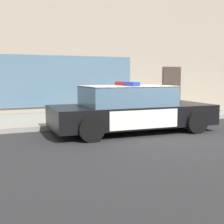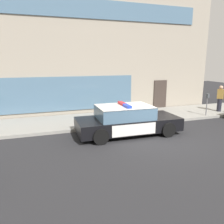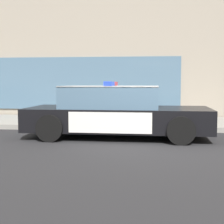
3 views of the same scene
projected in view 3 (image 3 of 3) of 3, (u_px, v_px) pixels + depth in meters
name	position (u px, v px, depth m)	size (l,w,h in m)	color
ground	(160.00, 146.00, 7.82)	(48.00, 48.00, 0.00)	#262628
sidewalk	(157.00, 123.00, 11.67)	(48.00, 3.31, 0.15)	gray
storefront_building	(108.00, 25.00, 17.39)	(18.87, 8.44, 8.93)	gray
police_cruiser	(116.00, 112.00, 9.05)	(4.89, 2.25, 1.49)	black
fire_hydrant	(137.00, 113.00, 10.72)	(0.34, 0.39, 0.73)	gold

